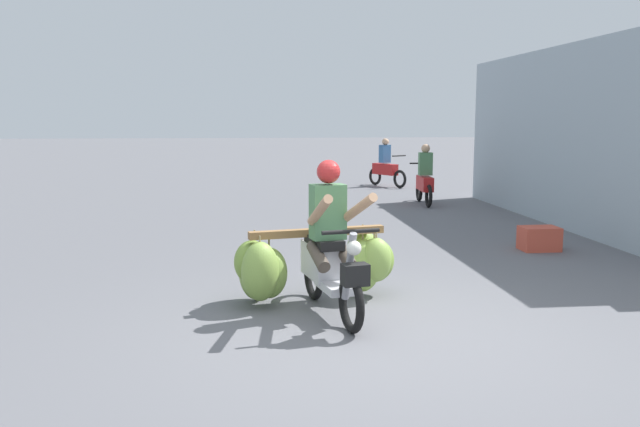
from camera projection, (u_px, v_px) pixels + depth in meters
ground_plane at (372, 334)px, 6.10m from camera, size 120.00×120.00×0.00m
motorbike_main_loaded at (319, 260)px, 7.01m from camera, size 1.84×1.90×1.58m
motorbike_distant_ahead_left at (386, 167)px, 19.14m from camera, size 0.89×1.46×1.40m
motorbike_distant_ahead_right at (425, 180)px, 15.06m from camera, size 0.50×1.62×1.40m
produce_crate at (539, 239)px, 9.92m from camera, size 0.56×0.40×0.36m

